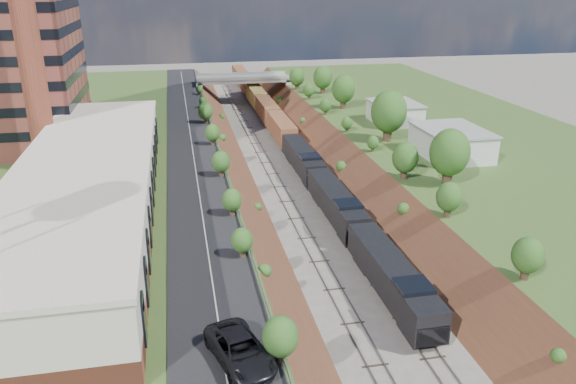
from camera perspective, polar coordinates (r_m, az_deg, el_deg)
name	(u,v)px	position (r m, az deg, el deg)	size (l,w,h in m)	color
platform_left	(77,178)	(90.49, -20.62, 1.35)	(44.00, 180.00, 5.00)	#455D26
platform_right	(478,153)	(102.51, 18.73, 3.78)	(44.00, 180.00, 5.00)	#455D26
embankment_left	(224,184)	(90.22, -6.55, 0.85)	(7.07, 180.00, 7.07)	brown
embankment_right	(355,175)	(94.41, 6.87, 1.75)	(7.07, 180.00, 7.07)	brown
rail_left_track	(275,180)	(91.19, -1.29, 1.26)	(1.58, 180.00, 0.18)	gray
rail_right_track	(307,178)	(92.19, 1.89, 1.48)	(1.58, 180.00, 0.18)	gray
road	(193,155)	(88.42, -9.59, 3.72)	(8.00, 180.00, 0.10)	black
guardrail	(220,151)	(88.28, -6.94, 4.18)	(0.10, 171.00, 0.70)	#99999E
commercial_building	(88,188)	(67.21, -19.65, 0.37)	(14.30, 62.30, 7.00)	brown
smokestack	(25,25)	(82.89, -25.14, 15.08)	(3.20, 3.20, 40.00)	brown
overpass	(243,84)	(149.89, -4.58, 10.88)	(24.50, 8.30, 7.40)	gray
white_building_near	(451,143)	(90.08, 16.25, 4.79)	(9.00, 12.00, 4.00)	silver
white_building_far	(395,113)	(109.27, 10.80, 7.87)	(8.00, 10.00, 3.60)	silver
tree_right_large	(450,153)	(76.30, 16.10, 3.84)	(5.25, 5.25, 7.61)	#473323
tree_left_crest	(253,259)	(50.78, -3.59, -6.86)	(2.45, 2.45, 3.55)	#473323
freight_train	(276,121)	(118.32, -1.27, 7.18)	(3.24, 147.18, 4.78)	black
suv	(240,350)	(41.26, -4.90, -15.68)	(3.30, 7.16, 1.99)	black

